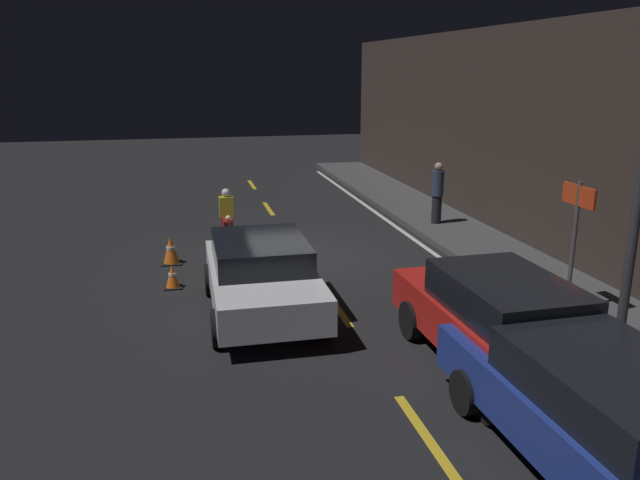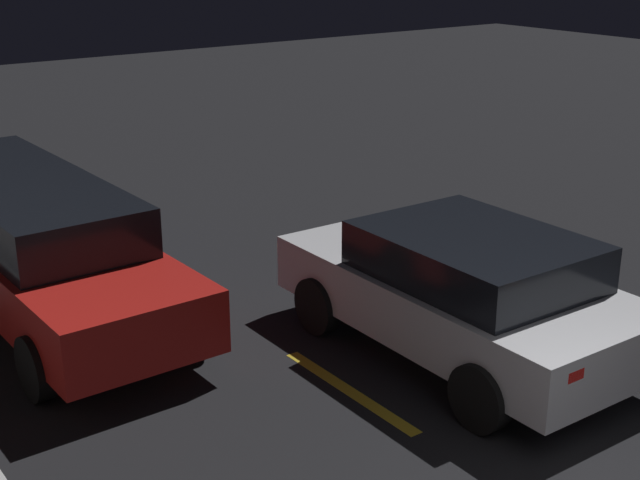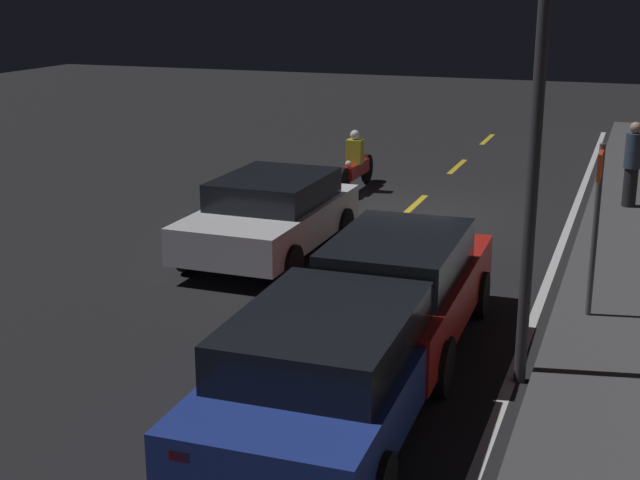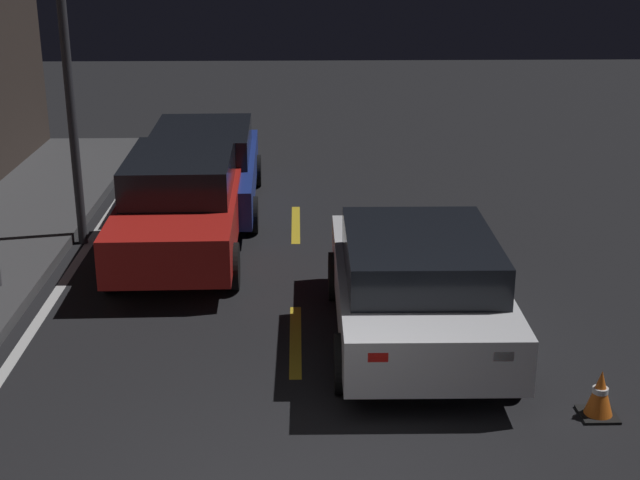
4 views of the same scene
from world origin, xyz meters
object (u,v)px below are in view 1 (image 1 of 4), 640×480
Objects in this scene: motorcycle at (226,219)px; traffic_cone_near at (171,250)px; traffic_cone_mid at (172,277)px; pedestrian at (437,192)px; shop_sign at (576,221)px; sedan_blue at (602,411)px; sedan_white at (262,275)px; taxi_red at (499,320)px.

traffic_cone_near is at bearing -37.99° from motorcycle.
pedestrian is (-3.48, 7.42, 0.81)m from traffic_cone_mid.
traffic_cone_near is at bearing -125.45° from shop_sign.
pedestrian is at bearing 88.37° from motorcycle.
traffic_cone_mid is at bearing -21.74° from motorcycle.
pedestrian is at bearing 103.10° from traffic_cone_near.
sedan_blue reaches higher than traffic_cone_near.
sedan_blue is at bearing -29.91° from shop_sign.
sedan_white is 5.44m from motorcycle.
traffic_cone_near is (-6.66, -4.84, -0.49)m from taxi_red.
sedan_white is 7.83m from pedestrian.
shop_sign is (5.07, 7.12, 1.52)m from traffic_cone_near.
sedan_blue is 11.54m from motorcycle.
sedan_blue and motorcycle have the same top height.
motorcycle is at bearing 142.13° from traffic_cone_near.
traffic_cone_near is 0.38× the size of pedestrian.
sedan_blue is (2.50, -0.07, -0.06)m from taxi_red.
shop_sign is at bearing -56.17° from taxi_red.
sedan_white is 2.49m from traffic_cone_mid.
pedestrian is (0.16, 5.98, 0.48)m from motorcycle.
pedestrian reaches higher than sedan_blue.
pedestrian is at bearing 115.14° from traffic_cone_mid.
traffic_cone_near is at bearing -179.07° from traffic_cone_mid.
shop_sign reaches higher than sedan_white.
sedan_blue is 1.91× the size of motorcycle.
sedan_blue is at bearing 16.49° from motorcycle.
traffic_cone_mid is at bearing -115.09° from shop_sign.
taxi_red is 1.82× the size of shop_sign.
traffic_cone_near is 7.68m from pedestrian.
motorcycle is at bearing 158.38° from traffic_cone_mid.
shop_sign reaches higher than traffic_cone_mid.
sedan_white reaches higher than traffic_cone_mid.
traffic_cone_near is 8.87m from shop_sign.
shop_sign is at bearing 64.91° from traffic_cone_mid.
sedan_blue reaches higher than traffic_cone_mid.
motorcycle is 1.38× the size of pedestrian.
taxi_red is 2.97m from shop_sign.
shop_sign is (-4.09, 2.35, 1.10)m from sedan_blue.
motorcycle is (-11.05, -3.30, -0.18)m from sedan_blue.
pedestrian is at bearing 133.01° from sedan_white.
traffic_cone_mid is 0.21× the size of shop_sign.
shop_sign reaches higher than pedestrian.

